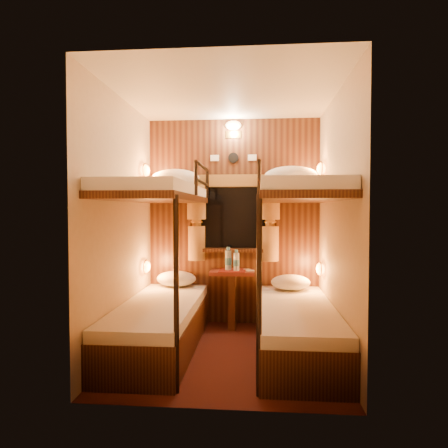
# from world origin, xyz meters

# --- Properties ---
(floor) EXTENTS (2.10, 2.10, 0.00)m
(floor) POSITION_xyz_m (0.00, 0.00, 0.00)
(floor) COLOR black
(floor) RESTS_ON ground
(ceiling) EXTENTS (2.10, 2.10, 0.00)m
(ceiling) POSITION_xyz_m (0.00, 0.00, 2.40)
(ceiling) COLOR silver
(ceiling) RESTS_ON wall_back
(wall_back) EXTENTS (2.40, 0.00, 2.40)m
(wall_back) POSITION_xyz_m (0.00, 1.05, 1.20)
(wall_back) COLOR #C6B293
(wall_back) RESTS_ON floor
(wall_front) EXTENTS (2.40, 0.00, 2.40)m
(wall_front) POSITION_xyz_m (0.00, -1.05, 1.20)
(wall_front) COLOR #C6B293
(wall_front) RESTS_ON floor
(wall_left) EXTENTS (0.00, 2.40, 2.40)m
(wall_left) POSITION_xyz_m (-1.00, 0.00, 1.20)
(wall_left) COLOR #C6B293
(wall_left) RESTS_ON floor
(wall_right) EXTENTS (0.00, 2.40, 2.40)m
(wall_right) POSITION_xyz_m (1.00, 0.00, 1.20)
(wall_right) COLOR #C6B293
(wall_right) RESTS_ON floor
(back_panel) EXTENTS (2.00, 0.03, 2.40)m
(back_panel) POSITION_xyz_m (0.00, 1.04, 1.20)
(back_panel) COLOR #33180E
(back_panel) RESTS_ON floor
(bunk_left) EXTENTS (0.72, 1.90, 1.82)m
(bunk_left) POSITION_xyz_m (-0.65, 0.07, 0.56)
(bunk_left) COLOR #33180E
(bunk_left) RESTS_ON floor
(bunk_right) EXTENTS (0.72, 1.90, 1.82)m
(bunk_right) POSITION_xyz_m (0.65, 0.07, 0.56)
(bunk_right) COLOR #33180E
(bunk_right) RESTS_ON floor
(window) EXTENTS (1.00, 0.12, 0.79)m
(window) POSITION_xyz_m (0.00, 1.00, 1.18)
(window) COLOR black
(window) RESTS_ON back_panel
(curtains) EXTENTS (1.10, 0.22, 1.00)m
(curtains) POSITION_xyz_m (0.00, 0.97, 1.26)
(curtains) COLOR olive
(curtains) RESTS_ON back_panel
(back_fixtures) EXTENTS (0.54, 0.09, 0.48)m
(back_fixtures) POSITION_xyz_m (0.00, 1.00, 2.25)
(back_fixtures) COLOR black
(back_fixtures) RESTS_ON back_panel
(reading_lamps) EXTENTS (2.00, 0.20, 1.25)m
(reading_lamps) POSITION_xyz_m (-0.00, 0.70, 1.24)
(reading_lamps) COLOR orange
(reading_lamps) RESTS_ON wall_left
(table) EXTENTS (0.50, 0.34, 0.66)m
(table) POSITION_xyz_m (0.00, 0.85, 0.41)
(table) COLOR #5F2915
(table) RESTS_ON floor
(bottle_left) EXTENTS (0.08, 0.08, 0.27)m
(bottle_left) POSITION_xyz_m (-0.05, 0.86, 0.77)
(bottle_left) COLOR #99BFE5
(bottle_left) RESTS_ON table
(bottle_right) EXTENTS (0.07, 0.07, 0.24)m
(bottle_right) POSITION_xyz_m (0.05, 0.81, 0.75)
(bottle_right) COLOR #99BFE5
(bottle_right) RESTS_ON table
(sachet_a) EXTENTS (0.11, 0.09, 0.01)m
(sachet_a) POSITION_xyz_m (0.20, 0.84, 0.65)
(sachet_a) COLOR silver
(sachet_a) RESTS_ON table
(sachet_b) EXTENTS (0.09, 0.09, 0.01)m
(sachet_b) POSITION_xyz_m (0.16, 0.94, 0.65)
(sachet_b) COLOR silver
(sachet_b) RESTS_ON table
(pillow_lower_left) EXTENTS (0.46, 0.33, 0.18)m
(pillow_lower_left) POSITION_xyz_m (-0.65, 0.85, 0.55)
(pillow_lower_left) COLOR white
(pillow_lower_left) RESTS_ON bunk_left
(pillow_lower_right) EXTENTS (0.43, 0.31, 0.17)m
(pillow_lower_right) POSITION_xyz_m (0.65, 0.75, 0.54)
(pillow_lower_right) COLOR white
(pillow_lower_right) RESTS_ON bunk_right
(pillow_upper_left) EXTENTS (0.55, 0.39, 0.22)m
(pillow_upper_left) POSITION_xyz_m (-0.65, 0.82, 1.70)
(pillow_upper_left) COLOR white
(pillow_upper_left) RESTS_ON bunk_left
(pillow_upper_right) EXTENTS (0.59, 0.42, 0.23)m
(pillow_upper_right) POSITION_xyz_m (0.65, 0.77, 1.70)
(pillow_upper_right) COLOR white
(pillow_upper_right) RESTS_ON bunk_right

